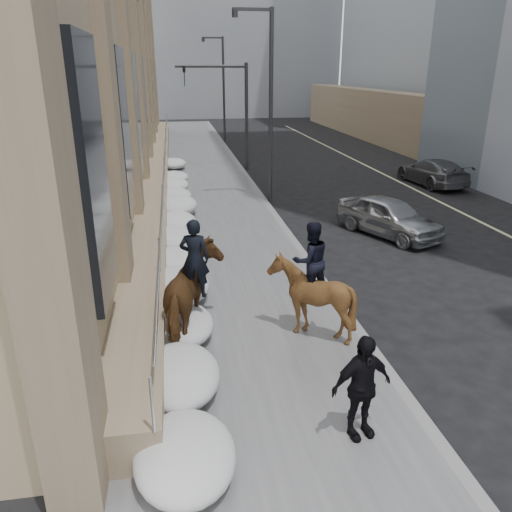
% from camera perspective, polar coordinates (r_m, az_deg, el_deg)
% --- Properties ---
extents(ground, '(140.00, 140.00, 0.00)m').
position_cam_1_polar(ground, '(9.78, 0.16, -14.93)').
color(ground, black).
rests_on(ground, ground).
extents(sidewalk, '(5.00, 80.00, 0.12)m').
position_cam_1_polar(sidewalk, '(18.76, -4.85, 3.12)').
color(sidewalk, '#4F4F51').
rests_on(sidewalk, ground).
extents(curb, '(0.24, 80.00, 0.12)m').
position_cam_1_polar(curb, '(19.12, 3.01, 3.50)').
color(curb, slate).
rests_on(curb, ground).
extents(lane_line, '(0.15, 70.00, 0.01)m').
position_cam_1_polar(lane_line, '(22.14, 23.43, 4.05)').
color(lane_line, '#BFB78C').
rests_on(lane_line, ground).
extents(bg_building_far, '(24.00, 12.00, 20.00)m').
position_cam_1_polar(bg_building_far, '(80.10, -13.74, 23.21)').
color(bg_building_far, gray).
rests_on(bg_building_far, ground).
extents(streetlight_mid, '(1.71, 0.24, 8.00)m').
position_cam_1_polar(streetlight_mid, '(22.24, 1.29, 17.79)').
color(streetlight_mid, '#2D2D30').
rests_on(streetlight_mid, ground).
extents(streetlight_far, '(1.71, 0.24, 8.00)m').
position_cam_1_polar(streetlight_far, '(42.05, -3.95, 19.10)').
color(streetlight_far, '#2D2D30').
rests_on(streetlight_far, ground).
extents(traffic_signal, '(4.10, 0.22, 6.00)m').
position_cam_1_polar(traffic_signal, '(30.08, -2.93, 17.42)').
color(traffic_signal, '#2D2D30').
rests_on(traffic_signal, ground).
extents(snow_bank, '(1.70, 18.10, 0.76)m').
position_cam_1_polar(snow_bank, '(16.78, -9.20, 2.27)').
color(snow_bank, silver).
rests_on(snow_bank, sidewalk).
extents(mounted_horse_left, '(1.56, 2.56, 2.67)m').
position_cam_1_polar(mounted_horse_left, '(10.77, -7.14, -4.20)').
color(mounted_horse_left, '#442A14').
rests_on(mounted_horse_left, sidewalk).
extents(mounted_horse_right, '(1.76, 1.90, 2.57)m').
position_cam_1_polar(mounted_horse_right, '(10.93, 6.25, -3.92)').
color(mounted_horse_right, '#452B13').
rests_on(mounted_horse_right, sidewalk).
extents(pedestrian, '(1.12, 0.65, 1.79)m').
position_cam_1_polar(pedestrian, '(8.23, 11.96, -14.43)').
color(pedestrian, black).
rests_on(pedestrian, sidewalk).
extents(car_silver, '(3.24, 4.45, 1.41)m').
position_cam_1_polar(car_silver, '(18.59, 14.95, 4.40)').
color(car_silver, '#A2A6AA').
rests_on(car_silver, ground).
extents(car_grey, '(2.24, 4.80, 1.36)m').
position_cam_1_polar(car_grey, '(27.65, 19.51, 9.05)').
color(car_grey, '#4F5156').
rests_on(car_grey, ground).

